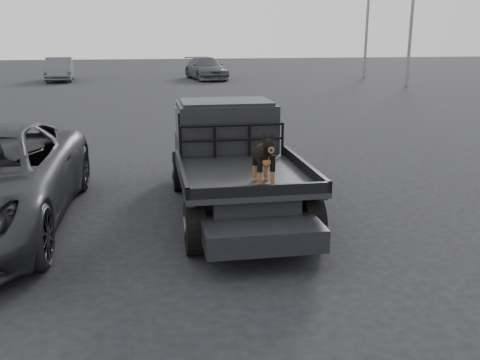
{
  "coord_description": "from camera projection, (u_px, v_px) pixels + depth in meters",
  "views": [
    {
      "loc": [
        -1.72,
        -6.75,
        2.97
      ],
      "look_at": [
        -0.63,
        -0.41,
        1.2
      ],
      "focal_mm": 40.0,
      "sensor_mm": 36.0,
      "label": 1
    }
  ],
  "objects": [
    {
      "name": "ground",
      "position": [
        279.0,
        253.0,
        7.49
      ],
      "size": [
        120.0,
        120.0,
        0.0
      ],
      "primitive_type": "plane",
      "color": "black",
      "rests_on": "ground"
    },
    {
      "name": "dog",
      "position": [
        263.0,
        159.0,
        7.41
      ],
      "size": [
        0.32,
        0.6,
        0.74
      ],
      "primitive_type": null,
      "color": "black",
      "rests_on": "flatbed_ute"
    },
    {
      "name": "distant_car_b",
      "position": [
        206.0,
        68.0,
        35.46
      ],
      "size": [
        2.79,
        5.23,
        1.44
      ],
      "primitive_type": "imported",
      "rotation": [
        0.0,
        0.0,
        0.16
      ],
      "color": "#454549",
      "rests_on": "ground"
    },
    {
      "name": "flatbed_ute",
      "position": [
        234.0,
        186.0,
        9.1
      ],
      "size": [
        2.0,
        5.4,
        0.92
      ],
      "primitive_type": null,
      "color": "black",
      "rests_on": "ground"
    },
    {
      "name": "distant_car_a",
      "position": [
        59.0,
        69.0,
        34.29
      ],
      "size": [
        1.96,
        4.64,
        1.49
      ],
      "primitive_type": "imported",
      "rotation": [
        0.0,
        0.0,
        0.09
      ],
      "color": "#4E4F54",
      "rests_on": "ground"
    },
    {
      "name": "headache_rack",
      "position": [
        232.0,
        141.0,
        9.09
      ],
      "size": [
        1.8,
        0.08,
        0.55
      ],
      "primitive_type": null,
      "color": "black",
      "rests_on": "flatbed_ute"
    },
    {
      "name": "ute_cab",
      "position": [
        226.0,
        124.0,
        9.76
      ],
      "size": [
        1.72,
        1.3,
        0.88
      ],
      "primitive_type": null,
      "color": "black",
      "rests_on": "flatbed_ute"
    }
  ]
}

